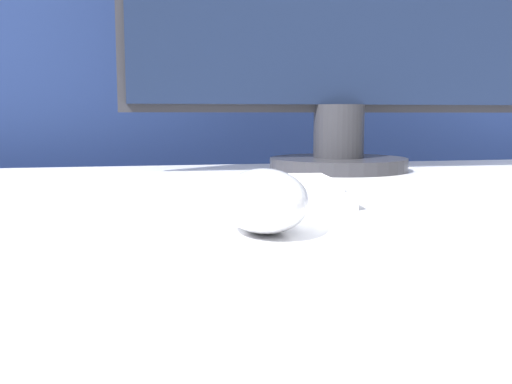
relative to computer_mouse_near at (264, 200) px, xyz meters
The scene contains 4 objects.
partition_panel 0.76m from the computer_mouse_near, 91.08° to the left, with size 5.00×0.03×1.20m.
computer_mouse_near is the anchor object (origin of this frame).
keyboard 0.17m from the computer_mouse_near, 118.67° to the left, with size 0.40×0.16×0.02m.
monitor 0.55m from the computer_mouse_near, 64.45° to the left, with size 0.66×0.21×0.46m.
Camera 1 is at (-0.08, -0.50, 0.83)m, focal length 42.00 mm.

